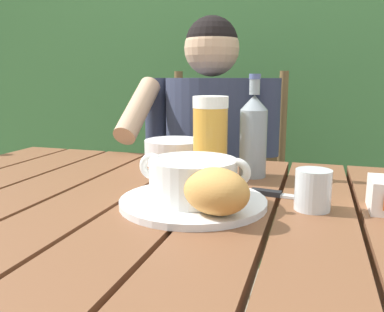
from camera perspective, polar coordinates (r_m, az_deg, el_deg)
name	(u,v)px	position (r m, az deg, el deg)	size (l,w,h in m)	color
dining_table	(164,249)	(0.82, -3.95, -12.95)	(1.25, 0.83, 0.77)	brown
hedge_backdrop	(263,74)	(2.34, 10.03, 11.31)	(3.48, 0.83, 2.20)	#3D6D3B
chair_near_diner	(220,202)	(1.67, 3.96, -6.43)	(0.48, 0.43, 1.02)	brown
person_eating	(207,161)	(1.43, 2.12, -0.64)	(0.48, 0.47, 1.20)	#30364F
serving_plate	(193,202)	(0.74, 0.15, -6.44)	(0.27, 0.27, 0.01)	white
soup_bowl	(193,178)	(0.73, 0.15, -3.11)	(0.21, 0.16, 0.08)	white
bread_roll	(216,191)	(0.65, 3.41, -4.96)	(0.14, 0.12, 0.08)	#CD9148
beer_glass	(210,138)	(0.91, 2.58, 2.57)	(0.08, 0.08, 0.19)	gold
beer_bottle	(253,134)	(0.94, 8.62, 3.02)	(0.06, 0.06, 0.24)	gray
water_glass_small	(313,190)	(0.74, 16.66, -4.58)	(0.06, 0.06, 0.07)	silver
table_knife	(280,195)	(0.81, 12.24, -5.34)	(0.15, 0.04, 0.01)	silver
diner_bowl	(175,152)	(1.08, -2.48, 0.60)	(0.16, 0.16, 0.06)	white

